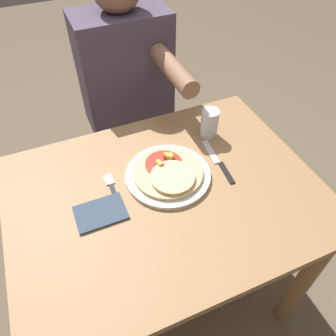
{
  "coord_description": "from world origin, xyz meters",
  "views": [
    {
      "loc": [
        -0.25,
        -0.61,
        1.53
      ],
      "look_at": [
        0.03,
        0.06,
        0.77
      ],
      "focal_mm": 35.0,
      "sensor_mm": 36.0,
      "label": 1
    }
  ],
  "objects": [
    {
      "name": "napkin",
      "position": [
        -0.21,
        -0.0,
        0.73
      ],
      "size": [
        0.15,
        0.1,
        0.01
      ],
      "color": "#38475B",
      "rests_on": "dining_table"
    },
    {
      "name": "person_diner",
      "position": [
        0.08,
        0.64,
        0.72
      ],
      "size": [
        0.38,
        0.52,
        1.22
      ],
      "color": "#2D2D38",
      "rests_on": "ground_plane"
    },
    {
      "name": "plate",
      "position": [
        0.03,
        0.06,
        0.74
      ],
      "size": [
        0.28,
        0.28,
        0.01
      ],
      "color": "silver",
      "rests_on": "dining_table"
    },
    {
      "name": "dining_table",
      "position": [
        0.0,
        0.0,
        0.6
      ],
      "size": [
        0.98,
        0.74,
        0.73
      ],
      "color": "#9E754C",
      "rests_on": "ground_plane"
    },
    {
      "name": "ground_plane",
      "position": [
        0.0,
        0.0,
        0.0
      ],
      "size": [
        8.0,
        8.0,
        0.0
      ],
      "primitive_type": "plane",
      "color": "brown"
    },
    {
      "name": "pizza",
      "position": [
        0.03,
        0.05,
        0.75
      ],
      "size": [
        0.23,
        0.23,
        0.04
      ],
      "color": "#E0C689",
      "rests_on": "plate"
    },
    {
      "name": "knife",
      "position": [
        0.22,
        0.05,
        0.73
      ],
      "size": [
        0.03,
        0.22,
        0.0
      ],
      "color": "black",
      "rests_on": "dining_table"
    },
    {
      "name": "drinking_glass",
      "position": [
        0.25,
        0.19,
        0.78
      ],
      "size": [
        0.06,
        0.06,
        0.11
      ],
      "color": "silver",
      "rests_on": "dining_table"
    },
    {
      "name": "fork",
      "position": [
        -0.15,
        0.07,
        0.73
      ],
      "size": [
        0.03,
        0.18,
        0.0
      ],
      "color": "black",
      "rests_on": "dining_table"
    }
  ]
}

